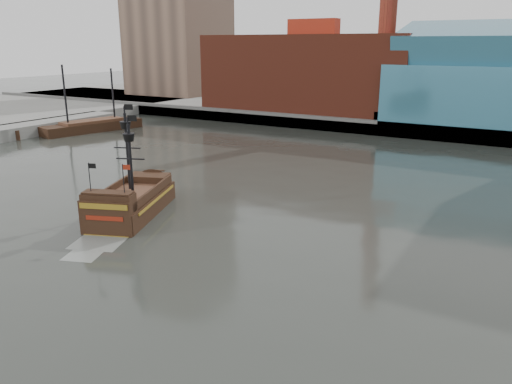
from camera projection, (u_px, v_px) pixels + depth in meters
The scene contains 6 objects.
ground at pixel (164, 287), 32.73m from camera, with size 400.00×400.00×0.00m, color #242722.
promenade_far at pixel (441, 112), 108.56m from camera, with size 220.00×60.00×2.00m, color slate.
seawall at pixel (407, 130), 84.07m from camera, with size 220.00×1.00×2.60m, color #4C4C49.
pier at pixel (17, 131), 85.32m from camera, with size 6.00×40.00×2.00m, color slate.
pirate_ship at pixel (132, 205), 46.31m from camera, with size 9.19×14.98×10.79m.
docked_vessel at pixel (93, 127), 90.67m from camera, with size 8.34×18.84×12.50m.
Camera 1 is at (20.18, -22.47, 15.33)m, focal length 35.00 mm.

